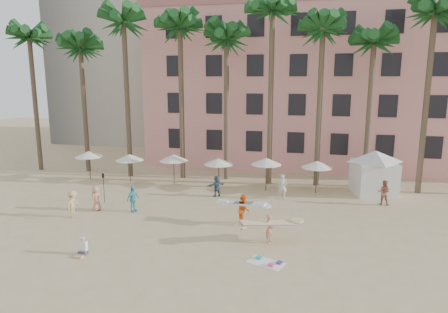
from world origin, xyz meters
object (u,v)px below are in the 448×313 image
at_px(pink_hotel, 319,88).
at_px(carrier_white, 244,209).
at_px(carrier_yellow, 270,226).
at_px(cabana, 374,168).

bearing_deg(pink_hotel, carrier_white, -101.82).
xyz_separation_m(pink_hotel, carrier_white, (-4.49, -21.44, -7.00)).
relative_size(pink_hotel, carrier_yellow, 10.64).
distance_m(pink_hotel, carrier_white, 23.00).
bearing_deg(pink_hotel, cabana, -70.68).
distance_m(cabana, carrier_white, 12.59).
distance_m(cabana, carrier_yellow, 13.39).
height_order(pink_hotel, carrier_white, pink_hotel).
bearing_deg(cabana, pink_hotel, 109.32).
bearing_deg(carrier_yellow, pink_hotel, 83.90).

